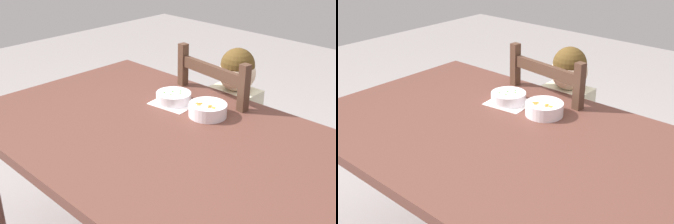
# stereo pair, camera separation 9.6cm
# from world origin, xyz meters

# --- Properties ---
(dining_table) EXTENTS (1.52, 0.97, 0.75)m
(dining_table) POSITION_xyz_m (0.00, 0.00, 0.66)
(dining_table) COLOR brown
(dining_table) RESTS_ON ground
(dining_chair) EXTENTS (0.47, 0.47, 0.95)m
(dining_chair) POSITION_xyz_m (-0.07, 0.53, 0.45)
(dining_chair) COLOR #4C3123
(dining_chair) RESTS_ON ground
(child_figure) EXTENTS (0.32, 0.31, 0.94)m
(child_figure) POSITION_xyz_m (-0.06, 0.53, 0.62)
(child_figure) COLOR beige
(child_figure) RESTS_ON ground
(bowl_of_peas) EXTENTS (0.15, 0.15, 0.05)m
(bowl_of_peas) POSITION_xyz_m (-0.16, 0.23, 0.77)
(bowl_of_peas) COLOR white
(bowl_of_peas) RESTS_ON dining_table
(bowl_of_carrots) EXTENTS (0.15, 0.15, 0.05)m
(bowl_of_carrots) POSITION_xyz_m (0.03, 0.23, 0.78)
(bowl_of_carrots) COLOR white
(bowl_of_carrots) RESTS_ON dining_table
(spoon) EXTENTS (0.10, 0.12, 0.01)m
(spoon) POSITION_xyz_m (-0.02, 0.26, 0.75)
(spoon) COLOR silver
(spoon) RESTS_ON dining_table
(paper_napkin) EXTENTS (0.19, 0.18, 0.00)m
(paper_napkin) POSITION_xyz_m (-0.15, 0.23, 0.75)
(paper_napkin) COLOR white
(paper_napkin) RESTS_ON dining_table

